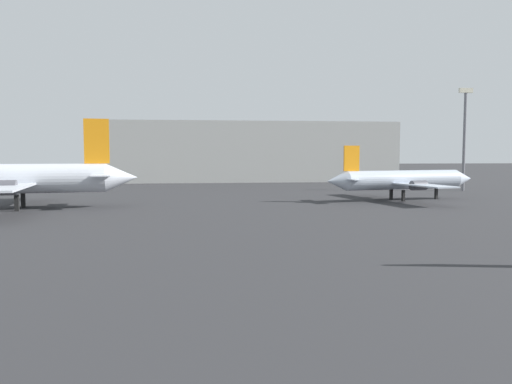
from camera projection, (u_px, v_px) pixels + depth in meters
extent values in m
cylinder|color=silver|center=(9.00, 179.00, 57.40)|extent=(21.48, 6.24, 3.43)
cone|color=silver|center=(122.00, 178.00, 60.55)|extent=(4.20, 3.90, 3.43)
cube|color=silver|center=(19.00, 183.00, 57.71)|extent=(7.84, 28.21, 0.22)
cube|color=silver|center=(101.00, 175.00, 59.93)|extent=(3.19, 7.86, 0.15)
cube|color=orange|center=(97.00, 141.00, 59.51)|extent=(2.92, 0.66, 5.32)
cylinder|color=#4C4C54|center=(2.00, 188.00, 52.45)|extent=(2.92, 1.99, 1.64)
cylinder|color=#4C4C54|center=(23.00, 182.00, 62.68)|extent=(2.92, 1.99, 1.64)
cube|color=black|center=(17.00, 203.00, 56.12)|extent=(0.51, 0.51, 1.85)
cube|color=black|center=(23.00, 200.00, 59.63)|extent=(0.51, 0.51, 1.85)
cylinder|color=#B2BCCC|center=(403.00, 180.00, 68.98)|extent=(17.69, 6.15, 2.61)
cone|color=#B2BCCC|center=(463.00, 179.00, 72.25)|extent=(3.35, 3.15, 2.61)
cone|color=#B2BCCC|center=(337.00, 181.00, 65.72)|extent=(3.35, 3.15, 2.61)
cube|color=#B2BCCC|center=(397.00, 183.00, 68.73)|extent=(7.40, 21.02, 0.17)
cube|color=#B2BCCC|center=(349.00, 179.00, 66.28)|extent=(2.88, 6.18, 0.11)
cube|color=orange|center=(352.00, 158.00, 66.18)|extent=(2.26, 0.67, 3.37)
cylinder|color=#4C4C54|center=(384.00, 182.00, 72.64)|extent=(2.34, 1.68, 1.28)
cylinder|color=#4C4C54|center=(419.00, 185.00, 65.18)|extent=(2.34, 1.68, 1.28)
cube|color=black|center=(436.00, 194.00, 70.94)|extent=(0.42, 0.42, 1.53)
cube|color=black|center=(391.00, 194.00, 70.20)|extent=(0.42, 0.42, 1.53)
cube|color=black|center=(403.00, 196.00, 67.53)|extent=(0.42, 0.42, 1.53)
cylinder|color=slate|center=(464.00, 142.00, 86.53)|extent=(0.50, 0.50, 16.88)
cube|color=#F2EACC|center=(466.00, 90.00, 85.85)|extent=(2.40, 0.50, 0.80)
cube|color=#B7B7B2|center=(251.00, 152.00, 120.32)|extent=(66.12, 20.59, 13.66)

